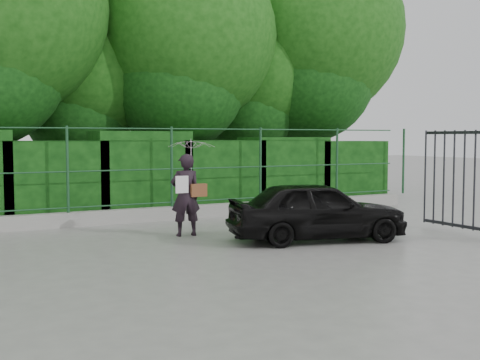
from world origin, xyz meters
name	(u,v)px	position (x,y,z in m)	size (l,w,h in m)	color
ground	(255,256)	(0.00, 0.00, 0.00)	(80.00, 80.00, 0.00)	gray
kerb	(155,214)	(0.00, 4.50, 0.15)	(14.00, 0.25, 0.30)	#9E9E99
fence	(164,167)	(0.22, 4.50, 1.20)	(14.13, 0.06, 1.80)	#1C4728
hedge	(133,176)	(-0.18, 5.50, 0.95)	(14.20, 1.20, 2.06)	black
trees	(152,36)	(1.14, 7.74, 4.62)	(17.10, 6.15, 8.08)	black
woman	(190,172)	(-0.09, 2.34, 1.20)	(0.89, 0.89, 1.83)	black
car	(317,210)	(1.70, 0.73, 0.54)	(1.29, 3.20, 1.09)	black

